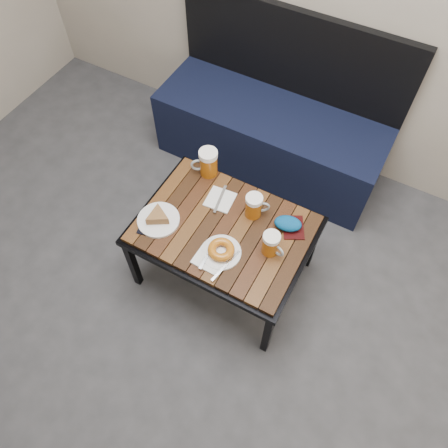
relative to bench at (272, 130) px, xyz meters
The scene contains 14 objects.
ground 1.79m from the bench, 85.50° to the right, with size 4.00×4.00×0.00m, color #2D2D30.
room_shell 1.95m from the bench, 83.73° to the right, with size 4.00×4.00×4.00m.
bench is the anchor object (origin of this frame).
cafe_table 0.91m from the bench, 80.56° to the right, with size 0.84×0.62×0.47m.
beer_mug_left 0.69m from the bench, 97.95° to the right, with size 0.15×0.13×0.15m.
beer_mug_centre 0.83m from the bench, 72.51° to the right, with size 0.12×0.11×0.13m.
beer_mug_right 1.02m from the bench, 66.19° to the right, with size 0.12×0.09×0.13m.
plate_pie 1.04m from the bench, 98.35° to the right, with size 0.21×0.21×0.06m.
plate_bagel 1.06m from the bench, 78.64° to the right, with size 0.19×0.24×0.05m.
napkin_left 0.78m from the bench, 85.98° to the right, with size 0.14×0.18×0.01m.
napkin_right 1.11m from the bench, 80.47° to the right, with size 0.15×0.13×0.01m.
passport_navy 1.10m from the bench, 98.39° to the right, with size 0.08×0.11×0.01m, color black.
passport_burgundy 0.88m from the bench, 58.90° to the right, with size 0.10×0.14×0.01m, color black.
knit_pouch 0.88m from the bench, 60.84° to the right, with size 0.13×0.09×0.06m, color navy.
Camera 1 is at (0.55, -0.12, 2.23)m, focal length 35.00 mm.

